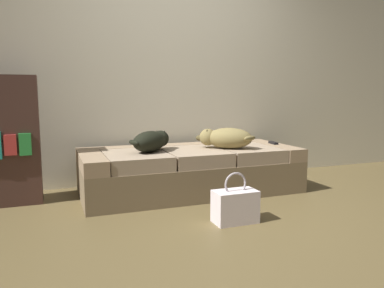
% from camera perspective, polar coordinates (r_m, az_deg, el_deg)
% --- Properties ---
extents(ground_plane, '(10.00, 10.00, 0.00)m').
position_cam_1_polar(ground_plane, '(2.76, 7.75, -12.47)').
color(ground_plane, brown).
extents(back_wall, '(6.40, 0.10, 2.80)m').
position_cam_1_polar(back_wall, '(4.17, -3.32, 13.87)').
color(back_wall, beige).
rests_on(back_wall, ground).
extents(couch, '(2.06, 0.89, 0.42)m').
position_cam_1_polar(couch, '(3.65, -0.29, -4.00)').
color(couch, '#79674B').
rests_on(couch, ground).
extents(dog_dark, '(0.48, 0.46, 0.19)m').
position_cam_1_polar(dog_dark, '(3.44, -6.14, 0.47)').
color(dog_dark, black).
rests_on(dog_dark, couch).
extents(dog_tan, '(0.54, 0.45, 0.20)m').
position_cam_1_polar(dog_tan, '(3.62, 5.10, 0.92)').
color(dog_tan, olive).
rests_on(dog_tan, couch).
extents(tv_remote, '(0.06, 0.15, 0.02)m').
position_cam_1_polar(tv_remote, '(4.03, 12.21, 0.17)').
color(tv_remote, black).
rests_on(tv_remote, couch).
extents(handbag, '(0.32, 0.18, 0.38)m').
position_cam_1_polar(handbag, '(2.83, 6.48, -9.29)').
color(handbag, silver).
rests_on(handbag, ground).
extents(bookshelf, '(0.56, 0.30, 1.10)m').
position_cam_1_polar(bookshelf, '(3.57, -26.53, 0.46)').
color(bookshelf, '#462D26').
rests_on(bookshelf, ground).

